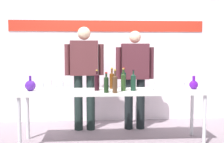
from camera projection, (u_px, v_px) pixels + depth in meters
name	position (u px, v px, depth m)	size (l,w,h in m)	color
ground_plane	(113.00, 142.00, 4.02)	(10.00, 10.00, 0.00)	gray
back_wall	(108.00, 40.00, 5.19)	(5.10, 0.11, 3.00)	white
display_table	(113.00, 94.00, 3.96)	(2.62, 0.58, 0.76)	silver
decanter_blue_left	(30.00, 85.00, 3.89)	(0.15, 0.15, 0.21)	#481B8C
decanter_blue_right	(194.00, 84.00, 4.07)	(0.13, 0.13, 0.20)	#51108F
presenter_left	(84.00, 71.00, 4.57)	(0.64, 0.22, 1.70)	black
presenter_right	(135.00, 73.00, 4.63)	(0.64, 0.22, 1.64)	black
wine_bottle_0	(124.00, 79.00, 4.18)	(0.07, 0.07, 0.31)	black
wine_bottle_1	(97.00, 81.00, 3.93)	(0.07, 0.07, 0.30)	black
wine_bottle_2	(115.00, 83.00, 3.72)	(0.07, 0.07, 0.32)	#452D1C
wine_bottle_3	(123.00, 81.00, 3.90)	(0.07, 0.07, 0.32)	#213817
wine_bottle_4	(106.00, 84.00, 3.74)	(0.06, 0.06, 0.28)	black
wine_bottle_5	(112.00, 80.00, 4.12)	(0.07, 0.07, 0.31)	#52270A
wine_bottle_6	(133.00, 82.00, 3.91)	(0.07, 0.07, 0.30)	#143022
wine_glass_left_0	(55.00, 86.00, 3.77)	(0.06, 0.06, 0.13)	white
wine_glass_left_1	(61.00, 85.00, 3.81)	(0.06, 0.06, 0.14)	white
wine_glass_left_2	(60.00, 82.00, 4.05)	(0.06, 0.06, 0.14)	white
wine_glass_left_3	(41.00, 85.00, 3.75)	(0.07, 0.07, 0.15)	white
wine_glass_left_4	(49.00, 82.00, 4.08)	(0.07, 0.07, 0.14)	white
wine_glass_right_0	(164.00, 81.00, 4.10)	(0.07, 0.07, 0.16)	white
wine_glass_right_1	(152.00, 84.00, 3.91)	(0.07, 0.07, 0.13)	white
wine_glass_right_2	(182.00, 84.00, 3.87)	(0.06, 0.06, 0.14)	white
wine_glass_right_3	(167.00, 81.00, 4.24)	(0.07, 0.07, 0.14)	white
wine_glass_right_4	(153.00, 82.00, 4.04)	(0.06, 0.06, 0.15)	white
wine_glass_right_5	(179.00, 83.00, 3.99)	(0.07, 0.07, 0.13)	white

